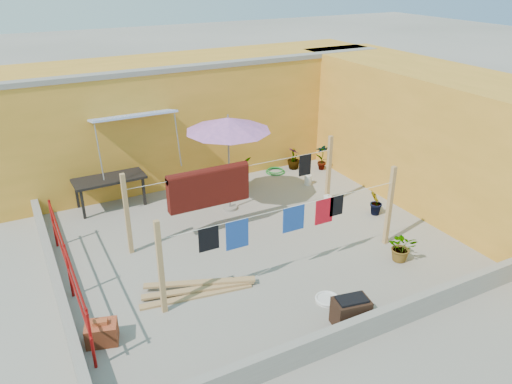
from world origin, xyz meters
The scene contains 21 objects.
ground centered at (0.00, 0.00, 0.00)m, with size 80.00×80.00×0.00m, color #9E998E.
wall_back centered at (0.50, 4.69, 1.61)m, with size 11.00×3.27×3.21m.
wall_right centered at (5.20, 0.00, 1.60)m, with size 2.40×9.00×3.20m, color gold.
parapet_front centered at (0.00, -3.58, 0.22)m, with size 8.30×0.16×0.44m, color gray.
parapet_left centered at (-4.08, 0.00, 0.22)m, with size 0.16×7.30×0.44m, color gray.
red_railing centered at (-3.85, -0.20, 0.72)m, with size 0.05×4.20×1.10m.
clothesline_rig centered at (-0.55, 0.53, 1.08)m, with size 5.09×2.35×1.80m.
patio_umbrella centered at (0.21, 1.68, 2.16)m, with size 2.59×2.59×2.41m.
outdoor_table centered at (-2.35, 3.20, 0.72)m, with size 1.73×0.92×0.80m.
brick_stack centered at (-3.63, -1.69, 0.19)m, with size 0.58×0.49×0.43m.
lumber_pile centered at (-1.77, -1.16, 0.07)m, with size 2.20×0.91×0.14m.
brazier centered at (0.17, -3.20, 0.26)m, with size 0.66×0.50×0.54m.
white_basin centered at (0.20, -2.50, 0.04)m, with size 0.45×0.45×0.08m.
water_jug_a centered at (2.43, 0.68, 0.14)m, with size 0.20×0.20×0.32m.
water_jug_b centered at (2.74, 2.03, 0.14)m, with size 0.20×0.20×0.31m.
green_hose centered at (2.37, 3.20, 0.04)m, with size 0.56×0.56×0.08m.
plant_back_a centered at (0.89, 2.72, 0.42)m, with size 0.75×0.65×0.84m, color #1C601B.
plant_back_b centered at (2.99, 3.20, 0.33)m, with size 0.37×0.37×0.65m, color #1C601B.
plant_right_a centered at (3.70, 2.76, 0.40)m, with size 0.42×0.28×0.80m, color #1C601B.
plant_right_b centered at (3.17, -0.26, 0.33)m, with size 0.36×0.29×0.66m, color #1C601B.
plant_right_c centered at (2.32, -2.08, 0.32)m, with size 0.57×0.49×0.63m, color #1C601B.
Camera 1 is at (-4.37, -8.41, 5.60)m, focal length 35.00 mm.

